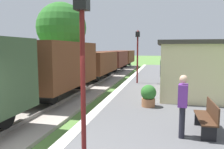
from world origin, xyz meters
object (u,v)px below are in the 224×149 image
object	(u,v)px
bench_down_platform	(179,74)
lamp_post_near	(82,42)
bench_near_hut	(208,117)
tree_field_left	(62,28)
lamp_post_far	(138,46)
tree_field_distant	(62,37)
person_waiting	(183,104)
potted_planter	(148,95)
freight_train	(91,64)
station_hut	(191,67)

from	to	relation	value
bench_down_platform	lamp_post_near	world-z (taller)	lamp_post_near
bench_near_hut	tree_field_left	distance (m)	16.90
bench_near_hut	lamp_post_near	distance (m)	4.19
bench_near_hut	lamp_post_far	distance (m)	9.51
tree_field_distant	lamp_post_far	bearing A→B (deg)	-43.87
bench_near_hut	person_waiting	world-z (taller)	person_waiting
potted_planter	tree_field_distant	distance (m)	20.18
freight_train	lamp_post_far	bearing A→B (deg)	-9.44
station_hut	potted_planter	distance (m)	4.03
potted_planter	tree_field_distant	size ratio (longest dim) A/B	0.16
station_hut	lamp_post_near	bearing A→B (deg)	-111.90
tree_field_distant	person_waiting	bearing A→B (deg)	-56.75
freight_train	lamp_post_near	size ratio (longest dim) A/B	8.81
bench_near_hut	potted_planter	world-z (taller)	potted_planter
person_waiting	freight_train	bearing A→B (deg)	-51.17
tree_field_distant	potted_planter	bearing A→B (deg)	-54.58
bench_near_hut	tree_field_distant	bearing A→B (deg)	125.43
bench_down_platform	lamp_post_far	size ratio (longest dim) A/B	0.41
station_hut	person_waiting	size ratio (longest dim) A/B	3.39
bench_near_hut	lamp_post_near	size ratio (longest dim) A/B	0.41
bench_down_platform	tree_field_left	size ratio (longest dim) A/B	0.22
bench_near_hut	tree_field_distant	world-z (taller)	tree_field_distant
station_hut	lamp_post_far	bearing A→B (deg)	137.89
tree_field_distant	bench_down_platform	bearing A→B (deg)	-31.27
potted_planter	lamp_post_near	world-z (taller)	lamp_post_near
person_waiting	tree_field_distant	size ratio (longest dim) A/B	0.30
person_waiting	lamp_post_near	distance (m)	3.20
bench_down_platform	tree_field_left	xyz separation A→B (m)	(-10.47, 2.03, 3.87)
lamp_post_far	tree_field_distant	size ratio (longest dim) A/B	0.66
bench_down_platform	station_hut	bearing A→B (deg)	-87.16
person_waiting	potted_planter	distance (m)	3.25
bench_near_hut	person_waiting	size ratio (longest dim) A/B	0.88
freight_train	station_hut	bearing A→B (deg)	-27.22
station_hut	lamp_post_near	size ratio (longest dim) A/B	1.57
freight_train	tree_field_left	distance (m)	5.96
lamp_post_near	station_hut	bearing A→B (deg)	68.10
person_waiting	lamp_post_far	distance (m)	9.67
lamp_post_far	tree_field_left	size ratio (longest dim) A/B	0.54
bench_near_hut	lamp_post_far	world-z (taller)	lamp_post_far
tree_field_left	person_waiting	bearing A→B (deg)	-53.54
station_hut	lamp_post_near	xyz separation A→B (m)	(-3.21, -7.98, 1.15)
lamp_post_far	tree_field_left	xyz separation A→B (m)	(-7.49, 3.90, 1.79)
lamp_post_near	potted_planter	bearing A→B (deg)	76.12
freight_train	lamp_post_far	xyz separation A→B (m)	(3.59, -0.60, 1.28)
person_waiting	potted_planter	world-z (taller)	person_waiting
station_hut	person_waiting	xyz separation A→B (m)	(-0.98, -6.36, -0.47)
person_waiting	lamp_post_near	size ratio (longest dim) A/B	0.46
freight_train	tree_field_left	size ratio (longest dim) A/B	4.74
freight_train	person_waiting	xyz separation A→B (m)	(5.82, -9.86, -0.34)
freight_train	person_waiting	bearing A→B (deg)	-59.43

